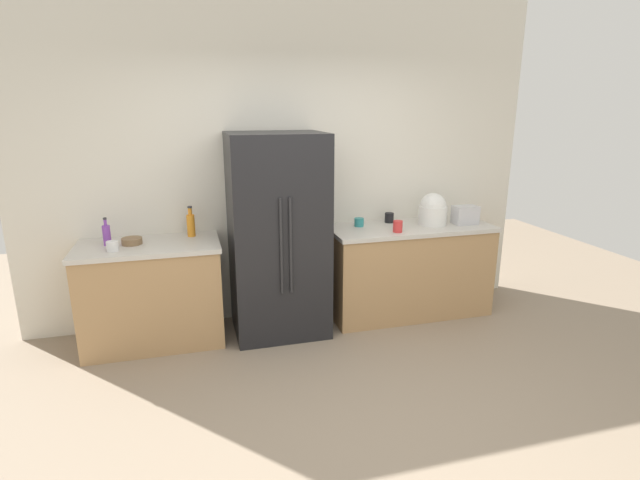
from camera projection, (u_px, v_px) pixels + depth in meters
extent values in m
plane|color=gray|center=(349.00, 421.00, 3.25)|extent=(9.83, 9.83, 0.00)
cube|color=silver|center=(286.00, 161.00, 4.64)|extent=(4.91, 0.10, 3.04)
cube|color=tan|center=(153.00, 296.00, 4.25)|extent=(1.16, 0.63, 0.86)
cube|color=beige|center=(148.00, 246.00, 4.13)|extent=(1.19, 0.66, 0.04)
cube|color=tan|center=(408.00, 271.00, 4.87)|extent=(1.58, 0.63, 0.86)
cube|color=beige|center=(410.00, 228.00, 4.75)|extent=(1.61, 0.66, 0.04)
cube|color=black|center=(278.00, 236.00, 4.37)|extent=(0.84, 0.70, 1.82)
cylinder|color=#262628|center=(281.00, 247.00, 4.02)|extent=(0.02, 0.02, 0.82)
cylinder|color=#262628|center=(291.00, 246.00, 4.04)|extent=(0.02, 0.02, 0.82)
cube|color=silver|center=(465.00, 215.00, 4.81)|extent=(0.24, 0.15, 0.18)
cylinder|color=white|center=(432.00, 215.00, 4.78)|extent=(0.28, 0.28, 0.18)
sphere|color=white|center=(433.00, 206.00, 4.76)|extent=(0.26, 0.26, 0.26)
cylinder|color=orange|center=(191.00, 226.00, 4.34)|extent=(0.07, 0.07, 0.19)
cylinder|color=orange|center=(190.00, 211.00, 4.31)|extent=(0.03, 0.03, 0.06)
cylinder|color=#333338|center=(190.00, 207.00, 4.30)|extent=(0.04, 0.04, 0.02)
cylinder|color=purple|center=(107.00, 235.00, 4.07)|extent=(0.06, 0.06, 0.17)
cylinder|color=purple|center=(105.00, 223.00, 4.04)|extent=(0.03, 0.03, 0.05)
cylinder|color=#333338|center=(105.00, 219.00, 4.03)|extent=(0.03, 0.03, 0.02)
cylinder|color=black|center=(389.00, 218.00, 4.87)|extent=(0.09, 0.09, 0.10)
cylinder|color=red|center=(398.00, 226.00, 4.50)|extent=(0.09, 0.09, 0.11)
cylinder|color=white|center=(113.00, 246.00, 3.91)|extent=(0.09, 0.09, 0.08)
cylinder|color=teal|center=(359.00, 222.00, 4.72)|extent=(0.09, 0.09, 0.08)
cylinder|color=brown|center=(132.00, 241.00, 4.11)|extent=(0.17, 0.17, 0.05)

